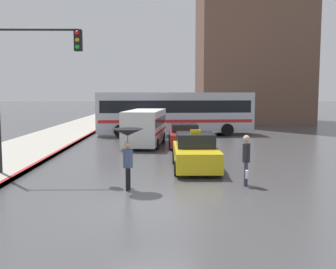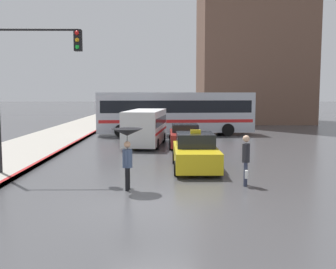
{
  "view_description": "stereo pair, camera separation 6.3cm",
  "coord_description": "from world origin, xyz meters",
  "px_view_note": "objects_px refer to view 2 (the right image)",
  "views": [
    {
      "loc": [
        0.26,
        -11.19,
        3.25
      ],
      "look_at": [
        0.5,
        6.5,
        1.4
      ],
      "focal_mm": 42.0,
      "sensor_mm": 36.0,
      "label": 1
    },
    {
      "loc": [
        0.33,
        -11.19,
        3.25
      ],
      "look_at": [
        0.5,
        6.5,
        1.4
      ],
      "focal_mm": 42.0,
      "sensor_mm": 36.0,
      "label": 2
    }
  ],
  "objects_px": {
    "ambulance_van": "(146,126)",
    "pedestrian_man": "(246,157)",
    "taxi": "(195,153)",
    "traffic_light": "(30,71)",
    "pedestrian_with_umbrella": "(127,141)",
    "sedan_red": "(185,136)",
    "city_bus": "(175,111)"
  },
  "relations": [
    {
      "from": "city_bus",
      "to": "sedan_red",
      "type": "bearing_deg",
      "value": 178.52
    },
    {
      "from": "ambulance_van",
      "to": "city_bus",
      "type": "xyz_separation_m",
      "value": [
        2.04,
        6.11,
        0.62
      ]
    },
    {
      "from": "city_bus",
      "to": "pedestrian_man",
      "type": "bearing_deg",
      "value": -178.23
    },
    {
      "from": "pedestrian_man",
      "to": "taxi",
      "type": "bearing_deg",
      "value": -137.99
    },
    {
      "from": "ambulance_van",
      "to": "pedestrian_man",
      "type": "xyz_separation_m",
      "value": [
        4.05,
        -11.03,
        -0.2
      ]
    },
    {
      "from": "pedestrian_with_umbrella",
      "to": "pedestrian_man",
      "type": "relative_size",
      "value": 1.16
    },
    {
      "from": "sedan_red",
      "to": "ambulance_van",
      "type": "height_order",
      "value": "ambulance_van"
    },
    {
      "from": "ambulance_van",
      "to": "pedestrian_man",
      "type": "distance_m",
      "value": 11.75
    },
    {
      "from": "sedan_red",
      "to": "traffic_light",
      "type": "bearing_deg",
      "value": 53.83
    },
    {
      "from": "traffic_light",
      "to": "taxi",
      "type": "bearing_deg",
      "value": 13.44
    },
    {
      "from": "taxi",
      "to": "ambulance_van",
      "type": "bearing_deg",
      "value": -72.33
    },
    {
      "from": "city_bus",
      "to": "pedestrian_man",
      "type": "xyz_separation_m",
      "value": [
        2.01,
        -17.14,
        -0.82
      ]
    },
    {
      "from": "ambulance_van",
      "to": "taxi",
      "type": "bearing_deg",
      "value": 114.2
    },
    {
      "from": "taxi",
      "to": "ambulance_van",
      "type": "distance_m",
      "value": 8.3
    },
    {
      "from": "city_bus",
      "to": "traffic_light",
      "type": "relative_size",
      "value": 2.06
    },
    {
      "from": "pedestrian_man",
      "to": "traffic_light",
      "type": "height_order",
      "value": "traffic_light"
    },
    {
      "from": "ambulance_van",
      "to": "traffic_light",
      "type": "relative_size",
      "value": 1.0
    },
    {
      "from": "pedestrian_man",
      "to": "traffic_light",
      "type": "relative_size",
      "value": 0.3
    },
    {
      "from": "ambulance_van",
      "to": "traffic_light",
      "type": "height_order",
      "value": "traffic_light"
    },
    {
      "from": "taxi",
      "to": "traffic_light",
      "type": "distance_m",
      "value": 7.48
    },
    {
      "from": "taxi",
      "to": "ambulance_van",
      "type": "height_order",
      "value": "ambulance_van"
    },
    {
      "from": "ambulance_van",
      "to": "pedestrian_man",
      "type": "relative_size",
      "value": 3.31
    },
    {
      "from": "city_bus",
      "to": "taxi",
      "type": "bearing_deg",
      "value": 177.03
    },
    {
      "from": "taxi",
      "to": "pedestrian_man",
      "type": "xyz_separation_m",
      "value": [
        1.53,
        -3.13,
        0.32
      ]
    },
    {
      "from": "ambulance_van",
      "to": "traffic_light",
      "type": "xyz_separation_m",
      "value": [
        -3.96,
        -9.44,
        2.88
      ]
    },
    {
      "from": "taxi",
      "to": "traffic_light",
      "type": "xyz_separation_m",
      "value": [
        -6.47,
        -1.55,
        3.41
      ]
    },
    {
      "from": "sedan_red",
      "to": "pedestrian_man",
      "type": "height_order",
      "value": "pedestrian_man"
    },
    {
      "from": "pedestrian_with_umbrella",
      "to": "pedestrian_man",
      "type": "bearing_deg",
      "value": -75.32
    },
    {
      "from": "ambulance_van",
      "to": "pedestrian_with_umbrella",
      "type": "xyz_separation_m",
      "value": [
        -0.06,
        -11.61,
        0.44
      ]
    },
    {
      "from": "sedan_red",
      "to": "traffic_light",
      "type": "distance_m",
      "value": 11.39
    },
    {
      "from": "pedestrian_man",
      "to": "city_bus",
      "type": "bearing_deg",
      "value": -157.37
    },
    {
      "from": "pedestrian_man",
      "to": "ambulance_van",
      "type": "bearing_deg",
      "value": -143.89
    }
  ]
}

